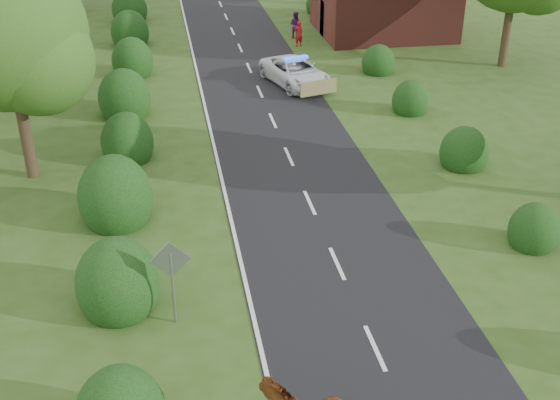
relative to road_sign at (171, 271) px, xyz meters
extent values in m
plane|color=#314D16|center=(5.00, -2.00, -1.65)|extent=(120.00, 120.00, 0.00)
cube|color=black|center=(5.00, 13.00, -1.64)|extent=(6.00, 70.00, 0.02)
cube|color=white|center=(5.00, -2.00, -1.63)|extent=(0.12, 1.80, 0.01)
cube|color=white|center=(5.00, 2.00, -1.63)|extent=(0.12, 1.80, 0.01)
cube|color=white|center=(5.00, 6.00, -1.63)|extent=(0.12, 1.80, 0.01)
cube|color=white|center=(5.00, 10.00, -1.63)|extent=(0.12, 1.80, 0.01)
cube|color=white|center=(5.00, 14.00, -1.63)|extent=(0.12, 1.80, 0.01)
cube|color=white|center=(5.00, 18.00, -1.63)|extent=(0.12, 1.80, 0.01)
cube|color=white|center=(5.00, 22.00, -1.63)|extent=(0.12, 1.80, 0.01)
cube|color=white|center=(5.00, 26.00, -1.63)|extent=(0.12, 1.80, 0.01)
cube|color=white|center=(5.00, 30.00, -1.63)|extent=(0.12, 1.80, 0.01)
cube|color=white|center=(5.00, 34.00, -1.63)|extent=(0.12, 1.80, 0.01)
cube|color=white|center=(5.00, 38.00, -1.63)|extent=(0.12, 1.80, 0.01)
cube|color=white|center=(2.10, 13.00, -1.63)|extent=(0.12, 70.00, 0.01)
ellipsoid|color=black|center=(-1.50, 1.00, -0.91)|extent=(2.30, 2.41, 2.70)
ellipsoid|color=black|center=(-1.70, 6.00, -0.83)|extent=(2.50, 2.62, 3.00)
ellipsoid|color=black|center=(-1.40, 11.00, -0.97)|extent=(2.10, 2.20, 2.50)
ellipsoid|color=black|center=(-1.60, 16.00, -0.88)|extent=(2.40, 2.52, 2.80)
ellipsoid|color=black|center=(-1.30, 22.00, -0.94)|extent=(2.20, 2.31, 2.60)
ellipsoid|color=black|center=(-1.50, 28.00, -0.91)|extent=(2.30, 2.41, 2.70)
ellipsoid|color=black|center=(-1.60, 34.00, -0.88)|extent=(2.40, 2.52, 2.80)
ellipsoid|color=black|center=(11.40, 2.00, -1.13)|extent=(1.60, 1.68, 1.90)
ellipsoid|color=black|center=(11.60, 8.00, -1.08)|extent=(1.90, 2.00, 2.10)
ellipsoid|color=black|center=(11.50, 14.00, -1.10)|extent=(1.70, 1.78, 2.00)
ellipsoid|color=black|center=(11.80, 20.00, -1.10)|extent=(1.80, 1.89, 2.00)
ellipsoid|color=black|center=(11.60, 34.00, -1.10)|extent=(1.70, 1.78, 2.00)
cylinder|color=#332316|center=(-5.00, 10.00, 0.33)|extent=(0.44, 0.44, 3.96)
sphere|color=#276019|center=(-5.00, 10.00, 3.93)|extent=(5.60, 5.60, 5.60)
sphere|color=#476522|center=(-4.02, 9.44, 3.03)|extent=(3.92, 3.92, 3.92)
cylinder|color=#332316|center=(-6.50, 18.00, 0.22)|extent=(0.44, 0.44, 3.74)
sphere|color=#476522|center=(-5.52, 17.44, 2.77)|extent=(3.92, 3.92, 3.92)
cylinder|color=#332316|center=(-8.00, 28.00, 0.77)|extent=(0.44, 0.44, 4.84)
cylinder|color=#332316|center=(19.00, 20.00, 0.55)|extent=(0.44, 0.44, 4.40)
cylinder|color=gray|center=(0.00, 0.00, -0.55)|extent=(0.08, 0.08, 2.20)
cube|color=gray|center=(0.00, 0.00, 0.35)|extent=(1.06, 0.04, 1.06)
imported|color=white|center=(6.99, 18.78, -0.98)|extent=(3.50, 5.26, 1.34)
cube|color=yellow|center=(7.68, 16.44, -1.05)|extent=(1.94, 0.62, 0.74)
cube|color=blue|center=(6.99, 18.78, -0.23)|extent=(1.36, 0.65, 0.14)
imported|color=red|center=(8.56, 25.82, -0.89)|extent=(0.65, 0.54, 1.53)
imported|color=#4A1E58|center=(8.74, 27.76, -0.83)|extent=(1.01, 0.98, 1.65)
camera|label=1|loc=(0.15, -15.46, 10.22)|focal=45.00mm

